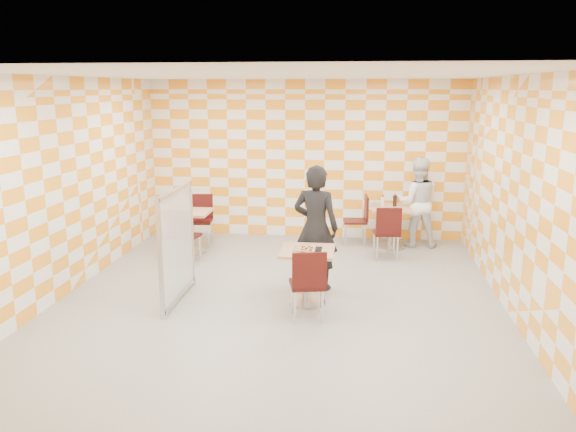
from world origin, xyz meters
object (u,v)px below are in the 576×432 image
object	(u,v)px
chair_second_front	(387,229)
sport_bottle	(383,201)
chair_main_front	(308,280)
main_table	(307,267)
man_dark	(316,228)
soda_bottle	(395,201)
man_white	(417,202)
empty_table	(190,225)
second_table	(391,220)
chair_empty_near	(182,232)
chair_empty_far	(201,215)
chair_second_side	(360,216)
partition	(177,245)

from	to	relation	value
chair_second_front	sport_bottle	xyz separation A→B (m)	(-0.06, 0.91, 0.29)
chair_main_front	sport_bottle	xyz separation A→B (m)	(1.02, 3.63, 0.29)
chair_main_front	sport_bottle	size ratio (longest dim) A/B	4.62
main_table	man_dark	world-z (taller)	man_dark
man_dark	soda_bottle	bearing A→B (deg)	-105.30
main_table	man_white	distance (m)	3.53
main_table	man_dark	distance (m)	0.73
soda_bottle	chair_main_front	bearing A→B (deg)	-109.00
empty_table	chair_second_front	world-z (taller)	chair_second_front
second_table	chair_empty_near	distance (m)	3.71
main_table	chair_empty_far	world-z (taller)	chair_empty_far
empty_table	chair_second_front	xyz separation A→B (m)	(3.40, -0.01, 0.04)
chair_second_front	chair_empty_far	xyz separation A→B (m)	(-3.37, 0.60, 0.00)
chair_main_front	man_white	bearing A→B (deg)	65.93
main_table	chair_empty_near	world-z (taller)	chair_empty_near
main_table	chair_second_side	bearing A→B (deg)	76.94
chair_empty_near	man_dark	size ratio (longest dim) A/B	0.51
second_table	chair_second_front	bearing A→B (deg)	-97.38
empty_table	man_dark	xyz separation A→B (m)	(2.31, -1.50, 0.39)
main_table	soda_bottle	bearing A→B (deg)	66.38
partition	man_white	distance (m)	4.70
chair_empty_near	man_white	world-z (taller)	man_white
second_table	partition	distance (m)	4.24
empty_table	chair_main_front	size ratio (longest dim) A/B	0.81
chair_second_side	soda_bottle	distance (m)	0.68
partition	chair_second_side	bearing A→B (deg)	51.89
chair_main_front	chair_empty_near	xyz separation A→B (m)	(-2.25, 2.08, 0.00)
man_dark	sport_bottle	xyz separation A→B (m)	(1.03, 2.40, -0.06)
chair_second_side	man_dark	xyz separation A→B (m)	(-0.64, -2.38, 0.35)
chair_main_front	soda_bottle	world-z (taller)	soda_bottle
main_table	soda_bottle	world-z (taller)	soda_bottle
second_table	man_dark	world-z (taller)	man_dark
chair_second_side	partition	bearing A→B (deg)	-128.11
chair_second_side	chair_empty_far	bearing A→B (deg)	-174.18
second_table	partition	size ratio (longest dim) A/B	0.48
chair_second_front	man_white	bearing A→B (deg)	59.69
man_white	chair_main_front	bearing A→B (deg)	63.72
man_dark	man_white	bearing A→B (deg)	-111.52
chair_main_front	man_dark	bearing A→B (deg)	90.38
empty_table	second_table	bearing A→B (deg)	12.32
empty_table	chair_second_side	bearing A→B (deg)	16.65
partition	sport_bottle	bearing A→B (deg)	47.83
partition	main_table	bearing A→B (deg)	3.75
chair_main_front	man_dark	world-z (taller)	man_dark
main_table	second_table	xyz separation A→B (m)	(1.25, 2.88, 0.00)
man_white	chair_empty_near	bearing A→B (deg)	20.17
second_table	chair_empty_near	bearing A→B (deg)	-157.57
chair_empty_near	second_table	bearing A→B (deg)	22.43
sport_bottle	second_table	bearing A→B (deg)	-40.73
partition	man_white	bearing A→B (deg)	42.64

